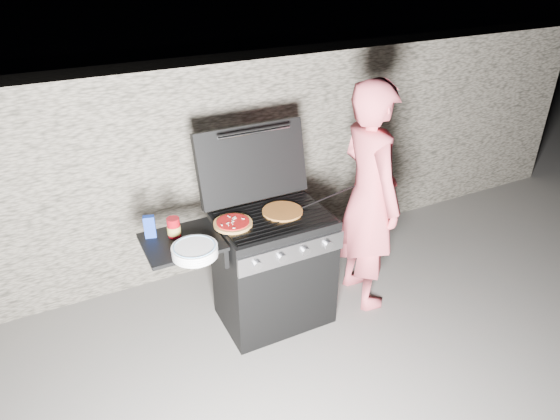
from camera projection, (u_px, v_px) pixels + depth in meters
name	position (u px, v px, depth m)	size (l,w,h in m)	color
ground	(274.00, 316.00, 3.96)	(50.00, 50.00, 0.00)	#66615C
stone_wall	(221.00, 164.00, 4.34)	(8.00, 0.35, 1.80)	gray
gas_grill	(243.00, 278.00, 3.64)	(1.34, 0.79, 0.91)	black
pizza_topped	(233.00, 223.00, 3.41)	(0.27, 0.27, 0.03)	#B07D38
pizza_plain	(282.00, 211.00, 3.57)	(0.29, 0.29, 0.02)	orange
sauce_jar	(174.00, 227.00, 3.28)	(0.09, 0.09, 0.13)	maroon
blue_carton	(150.00, 227.00, 3.26)	(0.07, 0.04, 0.16)	navy
plate_stack	(195.00, 251.00, 3.09)	(0.29, 0.29, 0.07)	white
person	(369.00, 197.00, 3.77)	(0.66, 0.44, 1.82)	#E55A66
tongs	(325.00, 197.00, 3.66)	(0.01, 0.01, 0.52)	black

